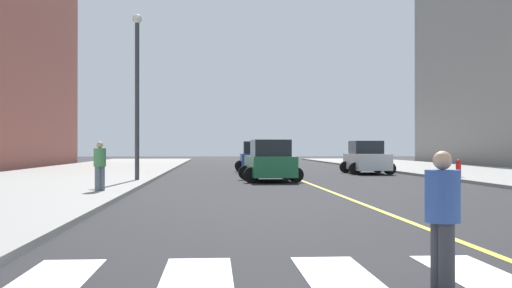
% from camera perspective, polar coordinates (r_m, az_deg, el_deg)
% --- Properties ---
extents(lane_divider_paint, '(0.16, 80.00, 0.01)m').
position_cam_1_polar(lane_divider_paint, '(43.79, 1.91, -2.42)').
color(lane_divider_paint, yellow).
rests_on(lane_divider_paint, ground).
extents(car_blue_nearest, '(2.86, 4.54, 2.02)m').
position_cam_1_polar(car_blue_nearest, '(42.65, 0.02, -1.22)').
color(car_blue_nearest, '#2D479E').
rests_on(car_blue_nearest, ground).
extents(car_green_second, '(2.93, 4.56, 2.00)m').
position_cam_1_polar(car_green_second, '(31.04, 1.23, -1.59)').
color(car_green_second, '#236B42').
rests_on(car_green_second, ground).
extents(car_white_third, '(2.84, 4.55, 2.03)m').
position_cam_1_polar(car_white_third, '(40.46, 9.75, -1.26)').
color(car_white_third, silver).
rests_on(car_white_third, ground).
extents(pedestrian_crossing, '(0.40, 0.40, 1.61)m').
position_cam_1_polar(pedestrian_crossing, '(7.67, 16.16, -6.00)').
color(pedestrian_crossing, '#38383D').
rests_on(pedestrian_crossing, ground).
extents(pedestrian_walking_west, '(0.42, 0.42, 1.69)m').
position_cam_1_polar(pedestrian_walking_west, '(22.72, -13.64, -1.71)').
color(pedestrian_walking_west, slate).
rests_on(pedestrian_walking_west, sidewalk_kerb_west).
extents(fire_hydrant, '(0.26, 0.26, 0.89)m').
position_cam_1_polar(fire_hydrant, '(33.83, 17.46, -2.08)').
color(fire_hydrant, red).
rests_on(fire_hydrant, sidewalk_kerb_east).
extents(street_lamp, '(0.44, 0.44, 7.61)m').
position_cam_1_polar(street_lamp, '(30.20, -10.47, 5.39)').
color(street_lamp, '#38383D').
rests_on(street_lamp, sidewalk_kerb_west).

